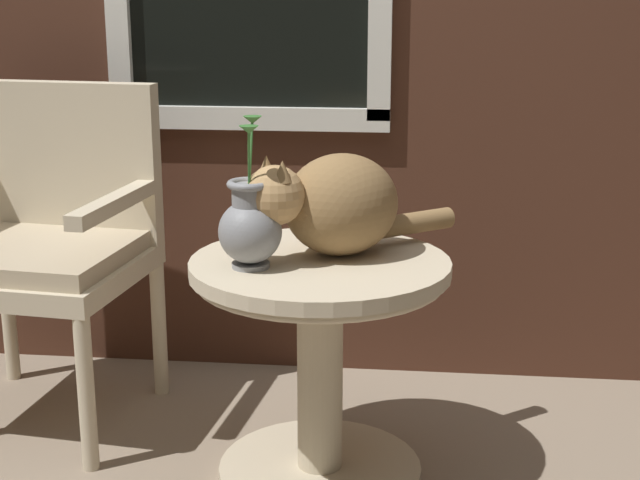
{
  "coord_description": "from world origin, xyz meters",
  "views": [
    {
      "loc": [
        0.35,
        -2.11,
        1.22
      ],
      "look_at": [
        0.11,
        0.06,
        0.63
      ],
      "focal_mm": 52.82,
      "sensor_mm": 36.0,
      "label": 1
    }
  ],
  "objects_px": {
    "wicker_side_table": "(320,333)",
    "pewter_vase_with_ivy": "(250,225)",
    "wicker_chair": "(47,234)",
    "cat": "(335,204)"
  },
  "relations": [
    {
      "from": "cat",
      "to": "wicker_chair",
      "type": "bearing_deg",
      "value": 162.7
    },
    {
      "from": "wicker_side_table",
      "to": "wicker_chair",
      "type": "distance_m",
      "value": 0.89
    },
    {
      "from": "wicker_side_table",
      "to": "wicker_chair",
      "type": "relative_size",
      "value": 0.67
    },
    {
      "from": "wicker_side_table",
      "to": "cat",
      "type": "relative_size",
      "value": 1.27
    },
    {
      "from": "wicker_chair",
      "to": "cat",
      "type": "height_order",
      "value": "wicker_chair"
    },
    {
      "from": "wicker_side_table",
      "to": "pewter_vase_with_ivy",
      "type": "height_order",
      "value": "pewter_vase_with_ivy"
    },
    {
      "from": "wicker_chair",
      "to": "pewter_vase_with_ivy",
      "type": "xyz_separation_m",
      "value": [
        0.66,
        -0.39,
        0.14
      ]
    },
    {
      "from": "pewter_vase_with_ivy",
      "to": "wicker_chair",
      "type": "bearing_deg",
      "value": 149.31
    },
    {
      "from": "wicker_side_table",
      "to": "wicker_chair",
      "type": "height_order",
      "value": "wicker_chair"
    },
    {
      "from": "wicker_chair",
      "to": "wicker_side_table",
      "type": "bearing_deg",
      "value": -20.96
    }
  ]
}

